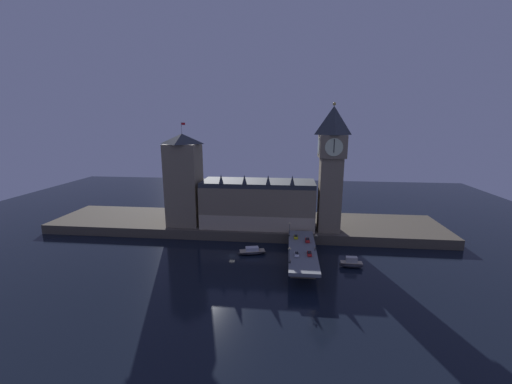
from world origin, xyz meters
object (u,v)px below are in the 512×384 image
car_southbound_lead (309,253)px  pedestrian_mid_walk (315,249)px  pedestrian_near_rail (290,261)px  boat_upstream (252,251)px  street_lamp_near (290,253)px  street_lamp_far (290,228)px  car_southbound_trail (307,240)px  car_northbound_lead (296,237)px  boat_downstream (351,263)px  car_northbound_trail (297,254)px  street_lamp_mid (316,240)px  victoria_tower (184,180)px  clock_tower (331,165)px

car_southbound_lead → pedestrian_mid_walk: pedestrian_mid_walk is taller
pedestrian_near_rail → boat_upstream: 30.30m
street_lamp_near → boat_upstream: size_ratio=0.46×
pedestrian_mid_walk → street_lamp_far: street_lamp_far is taller
car_southbound_trail → street_lamp_near: size_ratio=0.74×
car_northbound_lead → boat_downstream: (23.37, -13.26, -6.12)m
car_northbound_trail → pedestrian_mid_walk: pedestrian_mid_walk is taller
pedestrian_mid_walk → boat_upstream: bearing=159.2°
street_lamp_near → boat_downstream: bearing=27.8°
pedestrian_mid_walk → street_lamp_mid: 3.78m
pedestrian_near_rail → pedestrian_mid_walk: (10.34, 12.97, -0.03)m
victoria_tower → car_northbound_trail: 77.40m
street_lamp_far → car_southbound_trail: bearing=-36.5°
street_lamp_near → street_lamp_far: street_lamp_far is taller
victoria_tower → boat_upstream: size_ratio=3.94×
clock_tower → boat_upstream: (-37.42, -23.34, -38.14)m
car_southbound_lead → street_lamp_near: size_ratio=0.70×
car_northbound_trail → street_lamp_far: 22.82m
clock_tower → street_lamp_mid: size_ratio=9.77×
car_southbound_trail → street_lamp_near: (-8.16, -23.41, 3.34)m
pedestrian_near_rail → pedestrian_mid_walk: size_ratio=1.03×
victoria_tower → street_lamp_near: (57.75, -49.71, -18.70)m
car_northbound_lead → street_lamp_near: 27.54m
boat_upstream → boat_downstream: bearing=-12.2°
street_lamp_near → street_lamp_far: bearing=90.0°
street_lamp_near → boat_upstream: 30.75m
car_southbound_lead → pedestrian_mid_walk: 4.99m
pedestrian_near_rail → boat_upstream: size_ratio=0.13×
street_lamp_mid → street_lamp_far: street_lamp_far is taller
street_lamp_near → street_lamp_far: 29.44m
boat_upstream → car_northbound_lead: bearing=10.6°
victoria_tower → street_lamp_mid: 79.47m
boat_upstream → boat_downstream: 44.66m
car_northbound_lead → street_lamp_far: bearing=142.7°
victoria_tower → street_lamp_far: (57.75, -20.27, -18.41)m
car_northbound_lead → boat_downstream: size_ratio=0.40×
car_northbound_lead → street_lamp_mid: 15.29m
boat_upstream → street_lamp_mid: bearing=-16.9°
clock_tower → car_southbound_trail: bearing=-117.2°
street_lamp_mid → car_northbound_lead: bearing=123.2°
car_southbound_trail → boat_downstream: (18.20, -9.50, -6.16)m
clock_tower → street_lamp_near: clock_tower is taller
clock_tower → boat_upstream: bearing=-148.0°
boat_downstream → street_lamp_mid: bearing=176.9°
victoria_tower → car_northbound_lead: (60.73, -22.54, -22.08)m
car_northbound_trail → car_southbound_lead: (5.17, 1.37, -0.04)m
boat_downstream → street_lamp_near: bearing=-152.2°
car_northbound_trail → street_lamp_near: 8.43m
victoria_tower → street_lamp_near: 78.46m
pedestrian_near_rail → street_lamp_mid: 18.67m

